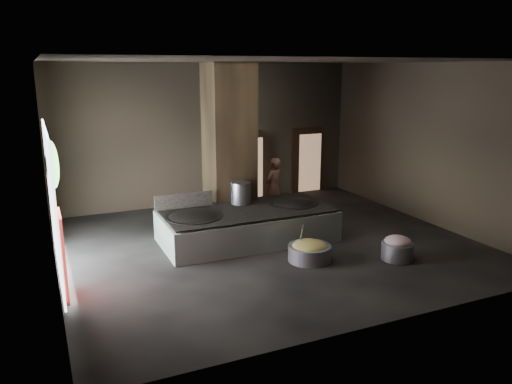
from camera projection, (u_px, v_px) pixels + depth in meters
name	position (u px, v px, depth m)	size (l,w,h in m)	color
floor	(268.00, 246.00, 12.68)	(10.00, 9.00, 0.10)	black
ceiling	(269.00, 59.00, 11.56)	(10.00, 9.00, 0.10)	black
back_wall	(208.00, 134.00, 16.15)	(10.00, 0.10, 4.50)	black
front_wall	(389.00, 201.00, 8.09)	(10.00, 0.10, 4.50)	black
left_wall	(44.00, 174.00, 10.13)	(0.10, 9.00, 4.50)	black
right_wall	(430.00, 144.00, 14.11)	(0.10, 9.00, 4.50)	black
pillar	(229.00, 146.00, 13.69)	(1.20, 1.20, 4.50)	black
hearth_platform	(247.00, 226.00, 12.86)	(4.39, 2.10, 0.76)	silver
platform_cap	(247.00, 210.00, 12.76)	(4.30, 2.06, 0.03)	black
wok_left	(193.00, 219.00, 12.16)	(1.38, 1.38, 0.38)	black
wok_left_rim	(193.00, 217.00, 12.14)	(1.41, 1.41, 0.05)	black
wok_right	(293.00, 206.00, 13.35)	(1.29, 1.29, 0.36)	black
wok_right_rim	(293.00, 203.00, 13.33)	(1.32, 1.32, 0.05)	black
stock_pot	(241.00, 193.00, 13.19)	(0.53, 0.53, 0.57)	#989A9F
splash_guard	(184.00, 201.00, 12.80)	(1.53, 0.06, 0.38)	black
cook	(274.00, 187.00, 14.84)	(0.65, 0.42, 1.77)	brown
veg_basin	(310.00, 253.00, 11.53)	(1.00, 1.00, 0.37)	gray
veg_fill	(310.00, 246.00, 11.49)	(0.82, 0.82, 0.25)	olive
ladle	(301.00, 237.00, 11.51)	(0.03, 0.03, 0.79)	#989A9F
meat_basin	(397.00, 251.00, 11.60)	(0.73, 0.73, 0.40)	gray
meat_fill	(398.00, 241.00, 11.54)	(0.60, 0.60, 0.23)	#AD6870
doorway_near	(244.00, 167.00, 16.82)	(1.18, 0.08, 2.38)	black
doorway_near_glow	(250.00, 169.00, 16.64)	(0.88, 0.04, 2.08)	#8C6647
doorway_far	(306.00, 161.00, 17.76)	(1.18, 0.08, 2.38)	black
doorway_far_glow	(310.00, 163.00, 17.79)	(0.87, 0.04, 2.05)	#8C6647
left_opening	(52.00, 202.00, 10.50)	(0.04, 4.20, 3.10)	white
pavilion_sliver	(63.00, 255.00, 9.56)	(0.05, 0.90, 1.70)	maroon
tree_silhouette	(52.00, 165.00, 11.37)	(0.28, 1.10, 1.10)	#194714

